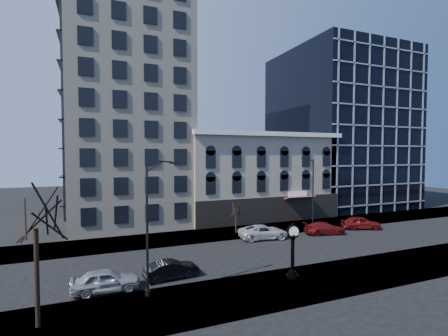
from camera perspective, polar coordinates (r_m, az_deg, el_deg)
name	(u,v)px	position (r m, az deg, el deg)	size (l,w,h in m)	color
ground	(220,257)	(30.84, -0.67, -15.38)	(160.00, 160.00, 0.00)	black
sidewalk_far	(195,236)	(38.10, -5.17, -11.83)	(160.00, 6.00, 0.12)	gray
sidewalk_near	(263,290)	(24.01, 6.79, -20.55)	(160.00, 6.00, 0.12)	gray
cream_tower	(128,82)	(47.50, -16.55, 14.33)	(15.90, 15.40, 42.50)	beige
victorian_row	(256,177)	(48.96, 5.62, -1.62)	(22.60, 11.19, 12.50)	gray
glass_office	(339,130)	(64.61, 19.51, 6.32)	(20.00, 20.15, 28.00)	black
street_clock	(293,253)	(25.69, 11.97, -14.45)	(0.94, 0.94, 4.14)	black
street_lamp_near	(157,192)	(21.82, -11.77, -4.09)	(2.33, 0.70, 9.07)	black
street_lamp_far	(310,173)	(42.31, 14.83, -0.88)	(2.35, 0.77, 9.19)	black
bare_tree_near	(35,207)	(20.01, -30.26, -5.92)	(5.02, 5.02, 8.62)	black
bare_tree_far	(236,206)	(38.78, 2.14, -6.71)	(2.44, 2.44, 4.19)	black
car_near_a	(106,280)	(24.92, -20.08, -18.05)	(1.82, 4.52, 1.54)	#A5A8AD
car_near_b	(172,269)	(26.07, -9.19, -17.19)	(1.46, 4.18, 1.38)	black
car_far_a	(263,232)	(37.09, 6.95, -11.09)	(2.57, 5.58, 1.55)	silver
car_far_b	(325,228)	(40.69, 17.29, -10.07)	(1.98, 4.87, 1.41)	maroon
car_far_c	(361,223)	(44.90, 22.93, -8.85)	(1.90, 4.71, 1.61)	maroon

